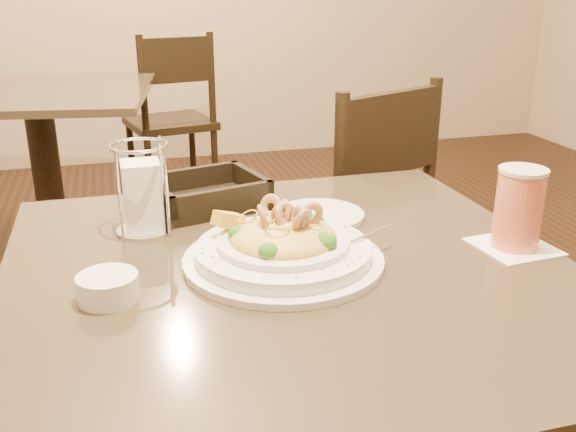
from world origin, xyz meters
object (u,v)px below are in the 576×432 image
object	(u,v)px
pasta_bowl	(283,246)
side_plate	(319,215)
background_table	(43,146)
butter_ramekin	(108,288)
bread_basket	(207,196)
main_table	(291,392)
dining_chair_far	(172,116)
napkin_caddy	(142,194)
drink_glass	(519,209)
dining_chair_near	(351,227)

from	to	relation	value
pasta_bowl	side_plate	bearing A→B (deg)	56.31
background_table	butter_ramekin	world-z (taller)	butter_ramekin
bread_basket	butter_ramekin	world-z (taller)	bread_basket
main_table	pasta_bowl	world-z (taller)	pasta_bowl
dining_chair_far	napkin_caddy	bearing A→B (deg)	71.32
background_table	drink_glass	size ratio (longest dim) A/B	7.31
side_plate	bread_basket	bearing A→B (deg)	147.45
dining_chair_far	napkin_caddy	distance (m)	2.33
napkin_caddy	side_plate	xyz separation A→B (m)	(0.33, -0.02, -0.07)
pasta_bowl	butter_ramekin	xyz separation A→B (m)	(-0.27, -0.05, -0.01)
background_table	pasta_bowl	world-z (taller)	pasta_bowl
background_table	drink_glass	world-z (taller)	drink_glass
background_table	dining_chair_far	xyz separation A→B (m)	(0.60, 0.58, -0.02)
napkin_caddy	main_table	bearing A→B (deg)	-45.81
background_table	dining_chair_far	size ratio (longest dim) A/B	1.11
dining_chair_near	bread_basket	distance (m)	0.69
dining_chair_near	pasta_bowl	world-z (taller)	dining_chair_near
dining_chair_far	drink_glass	distance (m)	2.58
main_table	dining_chair_near	distance (m)	0.84
pasta_bowl	bread_basket	xyz separation A→B (m)	(-0.08, 0.31, -0.01)
dining_chair_near	napkin_caddy	xyz separation A→B (m)	(-0.61, -0.52, 0.33)
side_plate	butter_ramekin	xyz separation A→B (m)	(-0.40, -0.24, 0.01)
dining_chair_near	dining_chair_far	world-z (taller)	same
napkin_caddy	butter_ramekin	distance (m)	0.27
background_table	bread_basket	world-z (taller)	bread_basket
background_table	dining_chair_far	distance (m)	0.83
drink_glass	butter_ramekin	xyz separation A→B (m)	(-0.67, -0.01, -0.05)
butter_ramekin	side_plate	bearing A→B (deg)	30.71
background_table	dining_chair_near	world-z (taller)	dining_chair_near
drink_glass	side_plate	bearing A→B (deg)	140.37
background_table	napkin_caddy	bearing A→B (deg)	-79.18
drink_glass	side_plate	distance (m)	0.36
pasta_bowl	dining_chair_far	bearing A→B (deg)	88.38
bread_basket	butter_ramekin	distance (m)	0.41
pasta_bowl	bread_basket	distance (m)	0.32
main_table	pasta_bowl	xyz separation A→B (m)	(-0.01, 0.02, 0.27)
background_table	drink_glass	distance (m)	2.19
drink_glass	bread_basket	size ratio (longest dim) A/B	0.56
main_table	drink_glass	xyz separation A→B (m)	(0.39, -0.03, 0.31)
butter_ramekin	dining_chair_far	bearing A→B (deg)	82.28
napkin_caddy	side_plate	distance (m)	0.34
napkin_caddy	butter_ramekin	bearing A→B (deg)	-105.03
side_plate	main_table	bearing A→B (deg)	-119.56
dining_chair_near	bread_basket	size ratio (longest dim) A/B	3.70
drink_glass	butter_ramekin	size ratio (longest dim) A/B	1.60
drink_glass	side_plate	xyz separation A→B (m)	(-0.28, 0.23, -0.06)
main_table	drink_glass	world-z (taller)	drink_glass
background_table	bread_basket	xyz separation A→B (m)	(0.46, -1.61, 0.26)
dining_chair_near	side_plate	bearing A→B (deg)	38.05
butter_ramekin	main_table	bearing A→B (deg)	7.12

